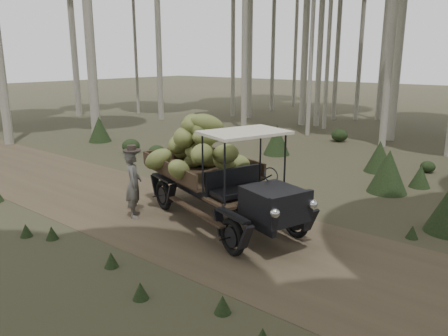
{
  "coord_description": "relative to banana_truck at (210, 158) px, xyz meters",
  "views": [
    {
      "loc": [
        7.42,
        -7.05,
        3.84
      ],
      "look_at": [
        1.2,
        0.53,
        1.34
      ],
      "focal_mm": 35.0,
      "sensor_mm": 36.0,
      "label": 1
    }
  ],
  "objects": [
    {
      "name": "farmer",
      "position": [
        -1.39,
        -1.26,
        -0.61
      ],
      "size": [
        0.71,
        0.7,
        1.8
      ],
      "rotation": [
        0.0,
        0.0,
        2.39
      ],
      "color": "#57544F",
      "rests_on": "ground"
    },
    {
      "name": "ground",
      "position": [
        -0.62,
        -0.7,
        -1.46
      ],
      "size": [
        120.0,
        120.0,
        0.0
      ],
      "primitive_type": "plane",
      "color": "#473D2B",
      "rests_on": "ground"
    },
    {
      "name": "undergrowth",
      "position": [
        2.11,
        -1.53,
        -0.9
      ],
      "size": [
        23.47,
        24.25,
        1.39
      ],
      "color": "#233319",
      "rests_on": "ground"
    },
    {
      "name": "banana_truck",
      "position": [
        0.0,
        0.0,
        0.0
      ],
      "size": [
        5.29,
        3.16,
        2.6
      ],
      "rotation": [
        0.0,
        0.0,
        -0.32
      ],
      "color": "black",
      "rests_on": "ground"
    },
    {
      "name": "dirt_track",
      "position": [
        -0.62,
        -0.7,
        -1.46
      ],
      "size": [
        70.0,
        4.0,
        0.01
      ],
      "primitive_type": "cube",
      "color": "brown",
      "rests_on": "ground"
    }
  ]
}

